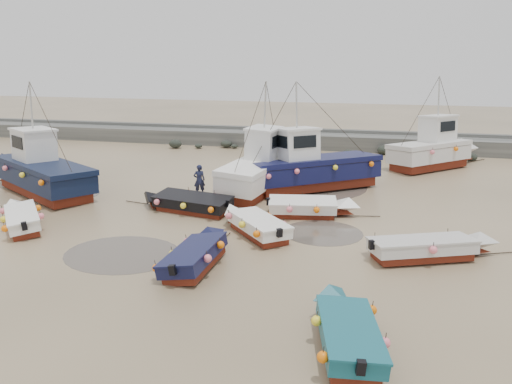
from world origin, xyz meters
The scene contains 18 objects.
ground centered at (0.00, 0.00, 0.00)m, with size 120.00×120.00×0.00m, color tan.
seawall centered at (0.05, 21.99, 0.63)m, with size 60.00×4.92×1.50m.
puddle_a centered at (-2.92, -2.40, 0.00)m, with size 4.78×4.78×0.01m, color #504840.
puddle_b centered at (4.73, 1.82, 0.00)m, with size 3.63×3.63×0.01m, color #504840.
puddle_c centered at (-10.26, 4.98, 0.00)m, with size 4.00×4.00×0.01m, color #504840.
puddle_d centered at (3.44, 9.93, 0.00)m, with size 6.45×6.45×0.01m, color #504840.
dinghy_0 centered at (-8.94, -0.40, 0.55)m, with size 4.22×4.78×1.43m.
dinghy_1 centered at (0.48, -2.73, 0.55)m, with size 2.14×5.73×1.43m.
dinghy_2 centered at (6.16, -6.98, 0.56)m, with size 2.23×5.49×1.43m.
dinghy_3 centered at (9.14, -0.19, 0.54)m, with size 6.17×3.19×1.43m.
dinghy_4 centered at (-2.33, 3.51, 0.54)m, with size 6.27×2.62×1.43m.
dinghy_5 centered at (3.89, 4.06, 0.56)m, with size 5.56×2.31×1.43m.
dinghy_6 centered at (1.76, 1.03, 0.55)m, with size 4.24×4.69×1.43m.
cabin_boat_0 centered at (-11.83, 4.96, 1.32)m, with size 9.85×6.77×6.22m.
cabin_boat_1 centered at (0.46, 8.28, 1.35)m, with size 3.75×9.79×6.22m.
cabin_boat_2 centered at (3.00, 8.81, 1.31)m, with size 9.80×7.39×6.22m.
cabin_boat_3 centered at (11.17, 16.40, 1.39)m, with size 7.41×6.86×6.22m.
person centered at (-2.61, 6.31, 0.00)m, with size 0.65×0.43×1.79m, color #171B35.
Camera 1 is at (6.40, -19.41, 7.90)m, focal length 35.00 mm.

